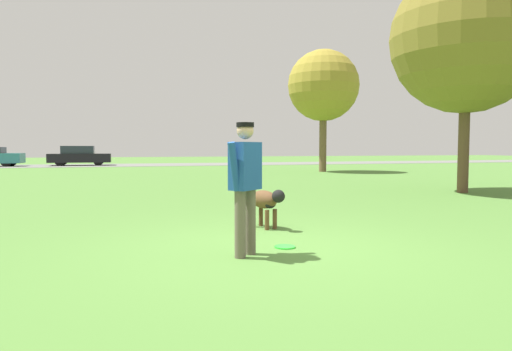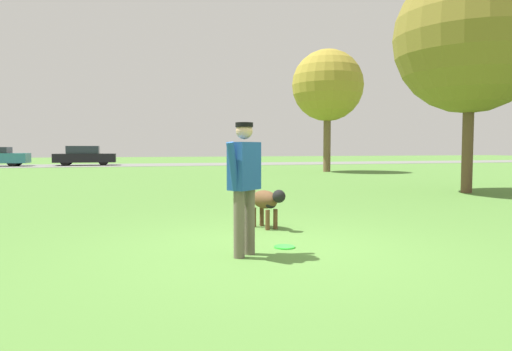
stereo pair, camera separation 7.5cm
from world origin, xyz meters
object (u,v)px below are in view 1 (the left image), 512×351
dog (266,201)px  tree_far_right (323,86)px  frisbee (285,247)px  tree_near_right (467,39)px  person (245,178)px  parked_car_black (80,156)px

dog → tree_far_right: size_ratio=0.14×
frisbee → tree_near_right: (7.41, 5.29, 4.34)m
person → tree_near_right: tree_near_right is taller
dog → frisbee: bearing=-29.5°
tree_far_right → parked_car_black: size_ratio=1.52×
tree_far_right → tree_near_right: (-1.10, -11.66, -0.22)m
frisbee → parked_car_black: parked_car_black is taller
person → frisbee: person is taller
frisbee → tree_near_right: size_ratio=0.04×
person → frisbee: bearing=-15.5°
dog → frisbee: size_ratio=3.39×
tree_far_right → dog: bearing=-118.1°
person → frisbee: 1.14m
tree_far_right → tree_near_right: bearing=-95.4°
dog → tree_far_right: bearing=130.6°
tree_far_right → frisbee: bearing=-116.7°
frisbee → tree_far_right: 19.51m
frisbee → tree_near_right: tree_near_right is taller
tree_near_right → parked_car_black: 27.61m
person → tree_near_right: bearing=-6.2°
dog → frisbee: (-0.20, -1.40, -0.43)m
tree_near_right → parked_car_black: bearing=116.2°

